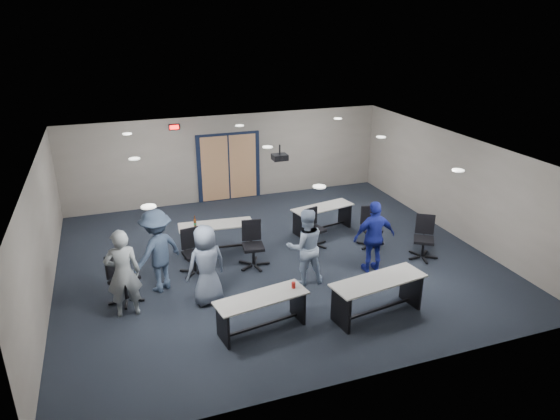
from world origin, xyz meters
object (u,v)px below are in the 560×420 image
object	(u,v)px
table_front_right	(378,291)
chair_loose_right	(424,238)
person_gray	(123,273)
person_lightblue	(305,247)
person_plaid	(206,265)
table_back_right	(323,214)
chair_back_c	(315,228)
table_front_left	(262,307)
chair_back_b	(253,245)
table_back_left	(216,233)
person_back	(157,251)
chair_back_a	(194,253)
chair_back_d	(371,228)
chair_loose_left	(124,278)
person_navy	(374,237)

from	to	relation	value
table_front_right	chair_loose_right	world-z (taller)	chair_loose_right
person_gray	person_lightblue	bearing A→B (deg)	-179.15
table_front_right	person_plaid	world-z (taller)	person_plaid
table_back_right	chair_back_c	xyz separation A→B (m)	(-0.57, -0.83, 0.01)
table_front_left	chair_back_b	world-z (taller)	chair_back_b
table_back_left	person_back	xyz separation A→B (m)	(-1.55, -1.40, 0.40)
chair_back_a	chair_back_d	xyz separation A→B (m)	(4.49, -0.08, -0.01)
table_back_right	chair_back_a	size ratio (longest dim) A/B	1.73
chair_loose_left	person_back	distance (m)	0.86
table_back_left	chair_back_c	world-z (taller)	table_back_left
chair_back_c	person_back	xyz separation A→B (m)	(-3.99, -0.86, 0.42)
chair_loose_left	person_navy	bearing A→B (deg)	-53.11
table_front_left	table_front_right	xyz separation A→B (m)	(2.28, -0.27, 0.05)
chair_back_d	person_back	size ratio (longest dim) A/B	0.56
person_gray	table_front_left	bearing A→B (deg)	149.96
table_back_left	chair_loose_right	world-z (taller)	chair_loose_right
table_back_right	person_navy	world-z (taller)	person_navy
chair_back_c	chair_loose_left	xyz separation A→B (m)	(-4.72, -1.12, 0.05)
chair_loose_right	person_gray	world-z (taller)	person_gray
chair_back_b	chair_loose_right	size ratio (longest dim) A/B	1.03
table_back_right	chair_back_b	size ratio (longest dim) A/B	1.66
chair_loose_left	person_lightblue	size ratio (longest dim) A/B	0.62
chair_loose_left	person_plaid	world-z (taller)	person_plaid
chair_back_a	person_lightblue	size ratio (longest dim) A/B	0.61
table_front_left	chair_back_d	distance (m)	4.49
chair_back_d	chair_loose_left	distance (m)	6.09
person_back	chair_back_c	bearing A→B (deg)	158.25
chair_back_c	person_lightblue	size ratio (longest dim) A/B	0.57
chair_back_a	person_gray	size ratio (longest dim) A/B	0.57
table_front_right	person_lightblue	size ratio (longest dim) A/B	1.17
table_front_right	table_back_left	xyz separation A→B (m)	(-2.36, 3.82, -0.03)
chair_loose_left	person_gray	world-z (taller)	person_gray
chair_back_d	person_lightblue	world-z (taller)	person_lightblue
person_gray	person_back	distance (m)	1.07
chair_back_a	person_plaid	xyz separation A→B (m)	(0.03, -1.30, 0.33)
table_back_right	table_front_right	bearing A→B (deg)	-110.51
table_back_right	chair_loose_left	xyz separation A→B (m)	(-5.29, -1.95, 0.06)
table_back_left	table_back_right	bearing A→B (deg)	10.95
person_plaid	person_navy	world-z (taller)	person_plaid
table_front_left	table_back_right	size ratio (longest dim) A/B	1.01
table_back_right	person_plaid	bearing A→B (deg)	-156.95
chair_loose_right	person_plaid	world-z (taller)	person_plaid
table_back_left	chair_back_a	world-z (taller)	chair_back_a
chair_loose_left	person_lightblue	distance (m)	3.83
table_back_left	person_lightblue	world-z (taller)	person_lightblue
table_back_left	table_front_right	bearing A→B (deg)	-53.00
table_back_left	table_back_right	world-z (taller)	table_back_left
table_back_left	table_front_left	bearing A→B (deg)	-83.50
table_front_left	person_gray	bearing A→B (deg)	140.31
table_front_left	chair_back_a	world-z (taller)	chair_back_a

